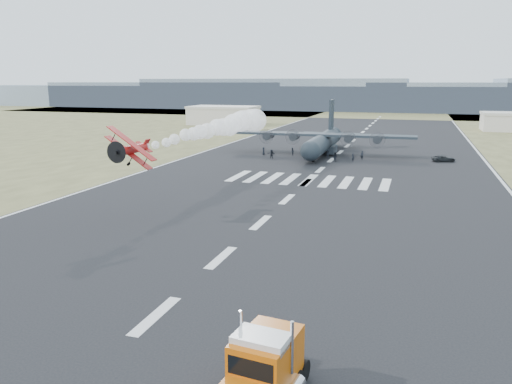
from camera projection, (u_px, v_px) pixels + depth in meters
The scene contains 21 objects.
ground at pixel (156, 316), 33.81m from camera, with size 500.00×500.00×0.00m, color black.
scrub_far at pixel (384, 113), 247.56m from camera, with size 500.00×80.00×0.00m, color brown.
runway_markings at pixel (320, 170), 89.57m from camera, with size 60.00×260.00×0.01m, color silver, non-canonical shape.
ridge_seg_a at pixel (87, 95), 332.31m from camera, with size 150.00×50.00×13.00m, color slate.
ridge_seg_b at pixel (175, 95), 312.66m from camera, with size 150.00×50.00×15.00m, color slate.
ridge_seg_c at pixel (275, 94), 293.02m from camera, with size 150.00×50.00×17.00m, color slate.
ridge_seg_d at pixel (388, 98), 274.03m from camera, with size 150.00×50.00×13.00m, color slate.
hangar_left at pixel (224, 115), 183.37m from camera, with size 24.50×14.50×6.70m.
semi_truck at pixel (262, 370), 24.16m from camera, with size 3.54×8.53×3.77m.
aerobatic_biplane at pixel (130, 149), 56.36m from camera, with size 5.78×6.04×4.97m.
smoke_trail at pixel (238, 123), 87.44m from camera, with size 4.25×41.73×4.25m.
transport_aircraft at pixel (323, 140), 108.90m from camera, with size 39.16×32.28×11.34m.
support_vehicle at pixel (444, 159), 98.59m from camera, with size 2.03×4.41×1.22m, color black.
crew_a at pixel (353, 157), 98.96m from camera, with size 0.59×0.49×1.62m, color black.
crew_b at pixel (335, 157), 98.87m from camera, with size 0.86×0.53×1.78m, color black.
crew_c at pixel (328, 154), 102.61m from camera, with size 1.15×0.54×1.79m, color black.
crew_d at pixel (310, 152), 107.12m from camera, with size 0.93×0.48×1.59m, color black.
crew_e at pixel (264, 151), 107.83m from camera, with size 0.80×0.49×1.63m, color black.
crew_f at pixel (271, 154), 102.73m from camera, with size 1.73×0.56×1.86m, color black.
crew_g at pixel (362, 155), 100.68m from camera, with size 0.68×0.56×1.87m, color black.
crew_h at pixel (292, 152), 107.11m from camera, with size 0.78×0.48×1.61m, color black.
Camera 1 is at (16.04, -27.60, 15.53)m, focal length 35.00 mm.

